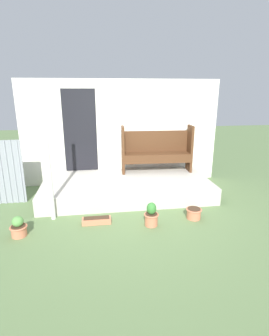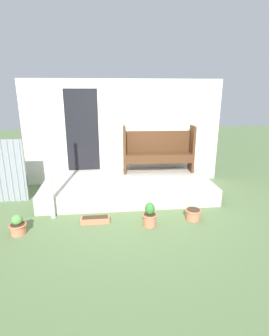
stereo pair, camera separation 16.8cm
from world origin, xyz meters
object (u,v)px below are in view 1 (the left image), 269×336
Objects in this scene: planter_box_rect at (97,220)px; flower_pot_left at (18,228)px; flower_pot_middle at (151,216)px; support_post at (48,157)px; bench at (156,149)px; flower_pot_right at (194,213)px.

flower_pot_left is at bearing -169.23° from planter_box_rect.
flower_pot_middle is (2.25, 0.04, 0.04)m from flower_pot_left.
planter_box_rect is (-0.97, 0.21, -0.13)m from flower_pot_middle.
bench is (2.33, 1.56, -0.27)m from support_post.
flower_pot_middle is at bearing -102.17° from bench.
flower_pot_right reaches higher than planter_box_rect.
support_post is 1.38× the size of bench.
bench is 2.12m from flower_pot_right.
bench is at bearing 33.90° from support_post.
bench reaches higher than flower_pot_middle.
bench is 3.34× the size of planter_box_rect.
bench is at bearing 98.86° from flower_pot_right.
support_post is 1.44m from planter_box_rect.
support_post is 1.28m from flower_pot_left.
flower_pot_middle is 1.45× the size of flower_pot_right.
bench reaches higher than planter_box_rect.
support_post is at bearing 48.60° from flower_pot_left.
flower_pot_middle reaches higher than flower_pot_left.
flower_pot_left is (-0.48, -0.54, -1.05)m from support_post.
flower_pot_right is at bearing 3.25° from flower_pot_left.
support_post reaches higher than flower_pot_left.
flower_pot_right is 1.82m from planter_box_rect.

